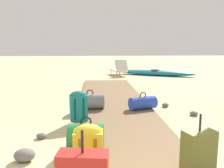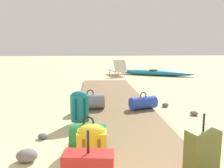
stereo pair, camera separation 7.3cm
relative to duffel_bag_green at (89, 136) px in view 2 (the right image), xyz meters
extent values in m
plane|color=#CCB789|center=(0.60, 1.55, -0.27)|extent=(60.00, 60.00, 0.00)
cube|color=brown|center=(0.60, 2.42, -0.23)|extent=(1.74, 8.73, 0.08)
cylinder|color=#237538|center=(0.00, 0.00, 0.00)|extent=(0.53, 0.41, 0.37)
torus|color=black|center=(0.00, 0.00, 0.21)|extent=(0.17, 0.04, 0.16)
cube|color=gold|center=(0.05, -0.63, 0.06)|extent=(0.35, 0.24, 0.49)
ellipsoid|color=gold|center=(0.05, -0.63, 0.30)|extent=(0.33, 0.23, 0.17)
cylinder|color=#6D5E11|center=(-0.04, -0.74, 0.06)|extent=(0.04, 0.04, 0.39)
cylinder|color=#6D5E11|center=(0.13, -0.75, 0.06)|extent=(0.04, 0.04, 0.39)
cylinder|color=#2847B7|center=(1.23, 2.09, -0.04)|extent=(0.68, 0.47, 0.29)
torus|color=black|center=(1.23, 2.09, 0.13)|extent=(0.16, 0.07, 0.16)
cube|color=olive|center=(1.28, -0.83, 0.08)|extent=(0.40, 0.30, 0.53)
cylinder|color=black|center=(1.28, -0.83, 0.44)|extent=(0.02, 0.02, 0.19)
cylinder|color=black|center=(0.02, -1.33, 0.47)|extent=(0.02, 0.02, 0.20)
cube|color=#197A7F|center=(-0.19, 1.34, 0.07)|extent=(0.37, 0.27, 0.51)
ellipsoid|color=#197A7F|center=(-0.19, 1.34, 0.32)|extent=(0.35, 0.26, 0.17)
cylinder|color=#0C3D3F|center=(-0.25, 1.22, 0.07)|extent=(0.04, 0.04, 0.41)
cylinder|color=#0C3D3F|center=(-0.09, 1.26, 0.07)|extent=(0.04, 0.04, 0.41)
cylinder|color=slate|center=(0.01, 2.19, -0.01)|extent=(0.66, 0.40, 0.34)
torus|color=black|center=(0.01, 2.19, 0.19)|extent=(0.17, 0.04, 0.16)
cube|color=white|center=(1.33, 9.10, -0.01)|extent=(0.83, 1.48, 0.08)
cube|color=white|center=(1.43, 8.51, 0.27)|extent=(0.66, 0.52, 0.56)
cylinder|color=silver|center=(1.00, 9.61, -0.16)|extent=(0.04, 0.04, 0.22)
cylinder|color=silver|center=(1.47, 9.69, -0.16)|extent=(0.04, 0.04, 0.22)
cylinder|color=silver|center=(1.19, 8.51, -0.16)|extent=(0.04, 0.04, 0.22)
cylinder|color=silver|center=(1.66, 8.59, -0.16)|extent=(0.04, 0.04, 0.22)
ellipsoid|color=teal|center=(3.22, 8.88, -0.13)|extent=(3.90, 2.39, 0.28)
torus|color=black|center=(3.22, 8.88, 0.00)|extent=(0.66, 0.66, 0.05)
ellipsoid|color=#5B5651|center=(2.31, 1.75, -0.22)|extent=(0.23, 0.24, 0.09)
ellipsoid|color=#5B5651|center=(-0.77, 0.64, -0.22)|extent=(0.23, 0.23, 0.09)
ellipsoid|color=slate|center=(-0.82, -0.17, -0.18)|extent=(0.30, 0.26, 0.17)
ellipsoid|color=#5B5651|center=(1.90, 2.53, -0.22)|extent=(0.25, 0.25, 0.10)
camera|label=1|loc=(0.13, -3.31, 1.28)|focal=38.92mm
camera|label=2|loc=(0.06, -3.30, 1.28)|focal=38.92mm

